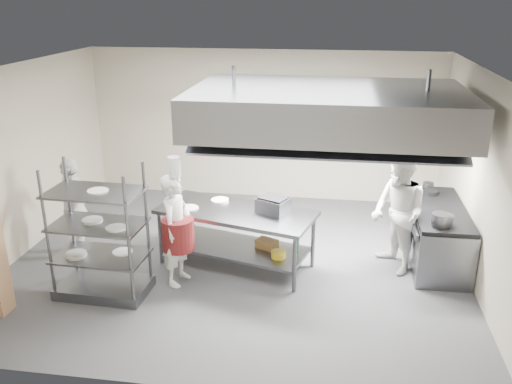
# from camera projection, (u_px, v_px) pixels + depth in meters

# --- Properties ---
(floor) EXTENTS (7.00, 7.00, 0.00)m
(floor) POSITION_uv_depth(u_px,v_px,m) (238.00, 261.00, 8.62)
(floor) COLOR #353538
(floor) RESTS_ON ground
(ceiling) EXTENTS (7.00, 7.00, 0.00)m
(ceiling) POSITION_uv_depth(u_px,v_px,m) (235.00, 69.00, 7.58)
(ceiling) COLOR silver
(ceiling) RESTS_ON wall_back
(wall_back) EXTENTS (7.00, 0.00, 7.00)m
(wall_back) POSITION_uv_depth(u_px,v_px,m) (264.00, 126.00, 10.89)
(wall_back) COLOR #B3A68E
(wall_back) RESTS_ON ground
(wall_left) EXTENTS (0.00, 6.00, 6.00)m
(wall_left) POSITION_uv_depth(u_px,v_px,m) (20.00, 161.00, 8.59)
(wall_left) COLOR #B3A68E
(wall_left) RESTS_ON ground
(wall_right) EXTENTS (0.00, 6.00, 6.00)m
(wall_right) POSITION_uv_depth(u_px,v_px,m) (481.00, 182.00, 7.62)
(wall_right) COLOR #B3A68E
(wall_right) RESTS_ON ground
(exhaust_hood) EXTENTS (4.00, 2.50, 0.60)m
(exhaust_hood) POSITION_uv_depth(u_px,v_px,m) (327.00, 109.00, 7.98)
(exhaust_hood) COLOR slate
(exhaust_hood) RESTS_ON ceiling
(hood_strip_a) EXTENTS (1.60, 0.12, 0.04)m
(hood_strip_a) POSITION_uv_depth(u_px,v_px,m) (267.00, 128.00, 8.22)
(hood_strip_a) COLOR white
(hood_strip_a) RESTS_ON exhaust_hood
(hood_strip_b) EXTENTS (1.60, 0.12, 0.04)m
(hood_strip_b) POSITION_uv_depth(u_px,v_px,m) (388.00, 132.00, 7.97)
(hood_strip_b) COLOR white
(hood_strip_b) RESTS_ON exhaust_hood
(wall_shelf) EXTENTS (1.50, 0.28, 0.04)m
(wall_shelf) POSITION_uv_depth(u_px,v_px,m) (354.00, 131.00, 10.49)
(wall_shelf) COLOR slate
(wall_shelf) RESTS_ON wall_back
(island) EXTENTS (2.55, 1.58, 0.91)m
(island) POSITION_uv_depth(u_px,v_px,m) (236.00, 238.00, 8.35)
(island) COLOR gray
(island) RESTS_ON floor
(island_worktop) EXTENTS (2.55, 1.58, 0.06)m
(island_worktop) POSITION_uv_depth(u_px,v_px,m) (236.00, 213.00, 8.20)
(island_worktop) COLOR slate
(island_worktop) RESTS_ON island
(island_undershelf) EXTENTS (2.34, 1.43, 0.04)m
(island_undershelf) POSITION_uv_depth(u_px,v_px,m) (236.00, 247.00, 8.40)
(island_undershelf) COLOR slate
(island_undershelf) RESTS_ON island
(pass_rack) EXTENTS (1.29, 0.78, 1.88)m
(pass_rack) POSITION_uv_depth(u_px,v_px,m) (99.00, 232.00, 7.39)
(pass_rack) COLOR slate
(pass_rack) RESTS_ON floor
(cooking_range) EXTENTS (0.80, 2.00, 0.84)m
(cooking_range) POSITION_uv_depth(u_px,v_px,m) (436.00, 236.00, 8.51)
(cooking_range) COLOR gray
(cooking_range) RESTS_ON floor
(range_top) EXTENTS (0.78, 1.96, 0.06)m
(range_top) POSITION_uv_depth(u_px,v_px,m) (439.00, 209.00, 8.36)
(range_top) COLOR black
(range_top) RESTS_ON cooking_range
(chef_head) EXTENTS (0.50, 0.67, 1.66)m
(chef_head) POSITION_uv_depth(u_px,v_px,m) (177.00, 230.00, 7.72)
(chef_head) COLOR white
(chef_head) RESTS_ON floor
(chef_line) EXTENTS (1.01, 1.11, 1.85)m
(chef_line) POSITION_uv_depth(u_px,v_px,m) (398.00, 213.00, 8.05)
(chef_line) COLOR silver
(chef_line) RESTS_ON floor
(chef_plating) EXTENTS (0.79, 1.03, 1.63)m
(chef_plating) POSITION_uv_depth(u_px,v_px,m) (74.00, 208.00, 8.56)
(chef_plating) COLOR white
(chef_plating) RESTS_ON floor
(griddle) EXTENTS (0.55, 0.50, 0.22)m
(griddle) POSITION_uv_depth(u_px,v_px,m) (273.00, 205.00, 8.10)
(griddle) COLOR slate
(griddle) RESTS_ON island_worktop
(wicker_basket) EXTENTS (0.37, 0.32, 0.13)m
(wicker_basket) POSITION_uv_depth(u_px,v_px,m) (267.00, 244.00, 8.31)
(wicker_basket) COLOR olive
(wicker_basket) RESTS_ON island_undershelf
(stockpot) EXTENTS (0.26, 0.26, 0.18)m
(stockpot) POSITION_uv_depth(u_px,v_px,m) (441.00, 220.00, 7.66)
(stockpot) COLOR gray
(stockpot) RESTS_ON range_top
(plate_stack) EXTENTS (0.28, 0.28, 0.05)m
(plate_stack) POSITION_uv_depth(u_px,v_px,m) (101.00, 254.00, 7.51)
(plate_stack) COLOR silver
(plate_stack) RESTS_ON pass_rack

